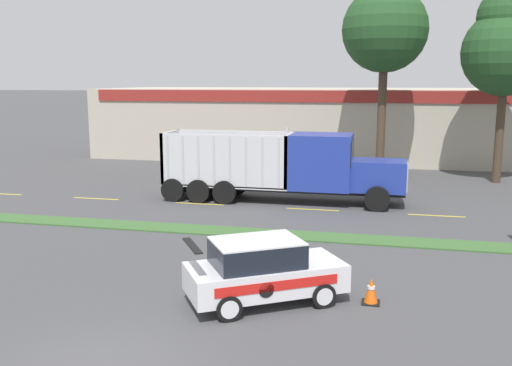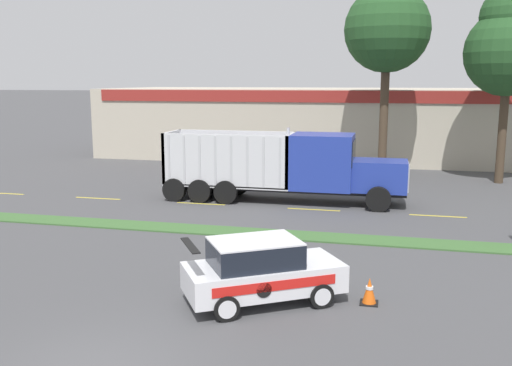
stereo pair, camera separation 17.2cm
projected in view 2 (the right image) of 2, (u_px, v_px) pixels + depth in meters
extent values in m
cube|color=#3D6633|center=(237.00, 232.00, 21.96)|extent=(120.00, 1.30, 0.06)
cube|color=yellow|center=(3.00, 193.00, 29.58)|extent=(2.40, 0.14, 0.01)
cube|color=yellow|center=(98.00, 198.00, 28.35)|extent=(2.40, 0.14, 0.01)
cube|color=yellow|center=(201.00, 204.00, 27.12)|extent=(2.40, 0.14, 0.01)
cube|color=yellow|center=(314.00, 209.00, 25.88)|extent=(2.40, 0.14, 0.01)
cube|color=yellow|center=(438.00, 216.00, 24.65)|extent=(2.40, 0.14, 0.01)
cube|color=black|center=(283.00, 188.00, 27.52)|extent=(11.54, 1.31, 0.18)
cube|color=#23389E|center=(380.00, 176.00, 26.35)|extent=(2.48, 1.95, 1.41)
cube|color=#B7B7BC|center=(408.00, 177.00, 26.06)|extent=(0.06, 1.66, 1.20)
cube|color=#23389E|center=(322.00, 161.00, 26.85)|extent=(2.85, 2.37, 2.57)
cube|color=black|center=(354.00, 153.00, 26.44)|extent=(0.04, 2.02, 1.16)
cylinder|color=silver|center=(288.00, 145.00, 26.32)|extent=(0.14, 0.14, 1.63)
cube|color=silver|center=(230.00, 183.00, 28.10)|extent=(6.21, 2.37, 0.12)
cube|color=silver|center=(291.00, 160.00, 27.19)|extent=(0.16, 2.37, 2.49)
cube|color=silver|center=(172.00, 156.00, 28.58)|extent=(0.16, 2.37, 2.49)
cube|color=silver|center=(224.00, 161.00, 26.82)|extent=(6.21, 0.16, 2.49)
cube|color=silver|center=(236.00, 155.00, 28.94)|extent=(6.21, 0.16, 2.49)
cube|color=#BCBCC1|center=(169.00, 159.00, 27.35)|extent=(0.10, 0.04, 2.36)
cube|color=#BCBCC1|center=(184.00, 160.00, 27.17)|extent=(0.10, 0.04, 2.36)
cube|color=#BCBCC1|center=(200.00, 160.00, 26.99)|extent=(0.10, 0.04, 2.36)
cube|color=#BCBCC1|center=(215.00, 161.00, 26.82)|extent=(0.10, 0.04, 2.36)
cube|color=#BCBCC1|center=(231.00, 162.00, 26.64)|extent=(0.10, 0.04, 2.36)
cube|color=#BCBCC1|center=(247.00, 162.00, 26.46)|extent=(0.10, 0.04, 2.36)
cube|color=#BCBCC1|center=(263.00, 163.00, 26.28)|extent=(0.10, 0.04, 2.36)
cube|color=#BCBCC1|center=(280.00, 163.00, 26.11)|extent=(0.10, 0.04, 2.36)
cylinder|color=black|center=(378.00, 199.00, 25.39)|extent=(1.12, 0.30, 1.12)
cylinder|color=black|center=(380.00, 190.00, 27.62)|extent=(1.12, 0.30, 1.12)
cylinder|color=black|center=(174.00, 190.00, 27.60)|extent=(1.12, 0.30, 1.12)
cylinder|color=black|center=(191.00, 182.00, 29.84)|extent=(1.12, 0.30, 1.12)
cylinder|color=black|center=(200.00, 191.00, 27.31)|extent=(1.12, 0.30, 1.12)
cylinder|color=black|center=(214.00, 183.00, 29.54)|extent=(1.12, 0.30, 1.12)
cylinder|color=black|center=(226.00, 192.00, 27.01)|extent=(1.12, 0.30, 1.12)
cylinder|color=black|center=(239.00, 184.00, 29.24)|extent=(1.12, 0.30, 1.12)
cube|color=white|center=(264.00, 277.00, 14.98)|extent=(4.42, 3.70, 0.72)
cube|color=black|center=(255.00, 253.00, 14.79)|extent=(2.74, 2.54, 0.63)
cube|color=white|center=(255.00, 241.00, 14.73)|extent=(2.74, 2.54, 0.04)
cube|color=black|center=(190.00, 245.00, 14.18)|extent=(0.93, 1.32, 0.03)
cube|color=red|center=(276.00, 286.00, 14.13)|extent=(2.77, 1.76, 0.25)
cylinder|color=black|center=(264.00, 290.00, 14.04)|extent=(0.34, 0.22, 0.40)
cylinder|color=black|center=(321.00, 296.00, 14.65)|extent=(0.66, 0.52, 0.65)
cylinder|color=silver|center=(323.00, 297.00, 14.55)|extent=(0.39, 0.25, 0.46)
cylinder|color=black|center=(295.00, 275.00, 16.25)|extent=(0.66, 0.52, 0.65)
cylinder|color=silver|center=(294.00, 273.00, 16.35)|extent=(0.39, 0.25, 0.46)
cylinder|color=black|center=(226.00, 308.00, 13.85)|extent=(0.66, 0.52, 0.65)
cylinder|color=silver|center=(227.00, 310.00, 13.75)|extent=(0.39, 0.25, 0.46)
cylinder|color=black|center=(209.00, 285.00, 15.44)|extent=(0.66, 0.52, 0.65)
cylinder|color=silver|center=(208.00, 283.00, 15.54)|extent=(0.39, 0.25, 0.46)
cube|color=black|center=(369.00, 303.00, 14.99)|extent=(0.47, 0.47, 0.03)
cone|color=#EA5B14|center=(369.00, 290.00, 14.93)|extent=(0.37, 0.37, 0.68)
cylinder|color=white|center=(369.00, 288.00, 14.92)|extent=(0.20, 0.20, 0.08)
cube|color=#BCB29E|center=(357.00, 123.00, 43.85)|extent=(38.39, 12.00, 5.17)
cube|color=maroon|center=(352.00, 97.00, 37.68)|extent=(36.47, 0.10, 0.80)
cylinder|color=#473828|center=(384.00, 117.00, 33.78)|extent=(0.51, 0.51, 7.33)
sphere|color=#234C23|center=(387.00, 29.00, 32.89)|extent=(4.96, 4.96, 4.96)
cylinder|color=#473828|center=(502.00, 131.00, 32.13)|extent=(0.48, 0.48, 5.97)
sphere|color=#234C23|center=(508.00, 53.00, 31.36)|extent=(4.79, 4.79, 4.79)
sphere|color=#234C23|center=(511.00, 17.00, 31.02)|extent=(3.35, 3.35, 3.35)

